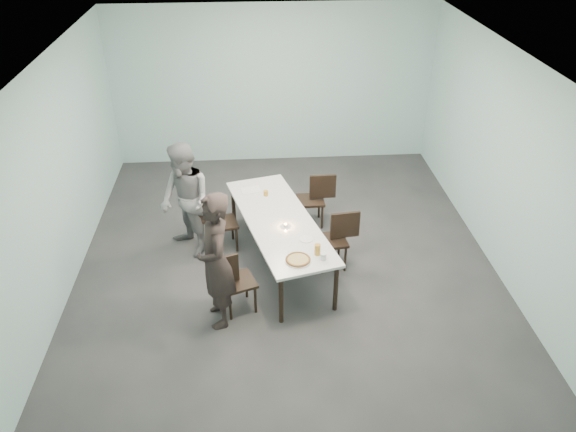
{
  "coord_description": "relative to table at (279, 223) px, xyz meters",
  "views": [
    {
      "loc": [
        -0.46,
        -6.72,
        4.91
      ],
      "look_at": [
        0.0,
        -0.36,
        1.0
      ],
      "focal_mm": 35.0,
      "sensor_mm": 36.0,
      "label": 1
    }
  ],
  "objects": [
    {
      "name": "water_tumbler",
      "position": [
        0.5,
        -0.99,
        0.1
      ],
      "size": [
        0.08,
        0.08,
        0.09
      ],
      "primitive_type": "cylinder",
      "color": "silver",
      "rests_on": "table"
    },
    {
      "name": "diner_near",
      "position": [
        -0.83,
        -1.16,
        0.22
      ],
      "size": [
        0.55,
        0.73,
        1.82
      ],
      "primitive_type": "imported",
      "rotation": [
        0.0,
        0.0,
        -1.39
      ],
      "color": "black",
      "rests_on": "ground"
    },
    {
      "name": "room_shell",
      "position": [
        0.11,
        0.04,
        1.33
      ],
      "size": [
        6.02,
        7.02,
        3.01
      ],
      "color": "#AAD4D5",
      "rests_on": "ground"
    },
    {
      "name": "tealight",
      "position": [
        0.08,
        -0.2,
        0.08
      ],
      "size": [
        0.06,
        0.06,
        0.05
      ],
      "color": "silver",
      "rests_on": "table"
    },
    {
      "name": "amber_tumbler",
      "position": [
        -0.16,
        0.69,
        0.1
      ],
      "size": [
        0.07,
        0.07,
        0.08
      ],
      "primitive_type": "cylinder",
      "color": "#BC8229",
      "rests_on": "table"
    },
    {
      "name": "table",
      "position": [
        0.0,
        0.0,
        0.0
      ],
      "size": [
        1.53,
        2.74,
        0.75
      ],
      "rotation": [
        0.0,
        0.0,
        0.26
      ],
      "color": "white",
      "rests_on": "ground"
    },
    {
      "name": "pizza",
      "position": [
        0.18,
        -1.0,
        0.08
      ],
      "size": [
        0.34,
        0.34,
        0.04
      ],
      "color": "white",
      "rests_on": "table"
    },
    {
      "name": "menu",
      "position": [
        -0.38,
        0.88,
        0.06
      ],
      "size": [
        0.35,
        0.29,
        0.01
      ],
      "primitive_type": "cube",
      "rotation": [
        0.0,
        0.0,
        0.26
      ],
      "color": "silver",
      "rests_on": "table"
    },
    {
      "name": "ground",
      "position": [
        0.11,
        0.04,
        -0.69
      ],
      "size": [
        7.0,
        7.0,
        0.0
      ],
      "primitive_type": "plane",
      "color": "#333335",
      "rests_on": "ground"
    },
    {
      "name": "chair_near_left",
      "position": [
        -0.66,
        -0.99,
        -0.19
      ],
      "size": [
        0.65,
        0.54,
        0.87
      ],
      "rotation": [
        0.0,
        0.0,
        0.34
      ],
      "color": "black",
      "rests_on": "ground"
    },
    {
      "name": "beer_glass",
      "position": [
        0.44,
        -0.88,
        0.13
      ],
      "size": [
        0.08,
        0.08,
        0.15
      ],
      "primitive_type": "cylinder",
      "color": "#BC8229",
      "rests_on": "table"
    },
    {
      "name": "chair_near_right",
      "position": [
        0.82,
        -0.1,
        -0.19
      ],
      "size": [
        0.63,
        0.47,
        0.87
      ],
      "rotation": [
        0.0,
        0.0,
        3.26
      ],
      "color": "black",
      "rests_on": "ground"
    },
    {
      "name": "side_plate",
      "position": [
        0.33,
        -0.53,
        0.06
      ],
      "size": [
        0.18,
        0.18,
        0.01
      ],
      "primitive_type": "cylinder",
      "color": "white",
      "rests_on": "table"
    },
    {
      "name": "chair_far_right",
      "position": [
        0.65,
        1.05,
        -0.19
      ],
      "size": [
        0.62,
        0.43,
        0.87
      ],
      "rotation": [
        0.0,
        0.0,
        3.17
      ],
      "color": "black",
      "rests_on": "ground"
    },
    {
      "name": "chair_far_left",
      "position": [
        -0.9,
        0.46,
        -0.19
      ],
      "size": [
        0.64,
        0.5,
        0.87
      ],
      "rotation": [
        0.0,
        0.0,
        0.2
      ],
      "color": "black",
      "rests_on": "ground"
    },
    {
      "name": "diner_far",
      "position": [
        -1.33,
        0.41,
        0.17
      ],
      "size": [
        1.02,
        1.07,
        1.73
      ],
      "primitive_type": "imported",
      "rotation": [
        0.0,
        0.0,
        -0.98
      ],
      "color": "gray",
      "rests_on": "ground"
    }
  ]
}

